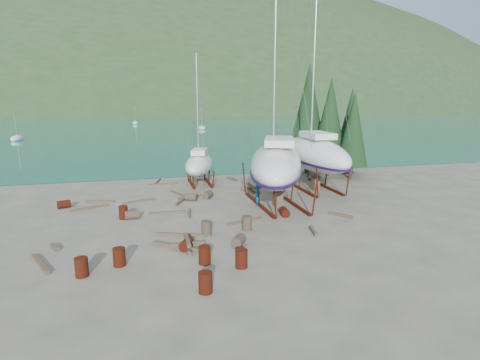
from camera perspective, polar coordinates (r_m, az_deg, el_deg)
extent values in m
plane|color=#5A5447|center=(24.74, 0.18, -6.00)|extent=(600.00, 600.00, 0.00)
plane|color=#186C78|center=(337.90, -13.87, 10.29)|extent=(700.00, 700.00, 0.00)
ellipsoid|color=#21381C|center=(342.89, -13.89, 10.31)|extent=(800.00, 360.00, 110.00)
cube|color=beige|center=(219.56, -29.29, 8.96)|extent=(6.00, 5.00, 4.00)
cube|color=#A54C2D|center=(219.51, -29.36, 9.69)|extent=(6.60, 5.60, 1.60)
cube|color=beige|center=(213.29, -18.70, 9.79)|extent=(6.00, 5.00, 4.00)
cube|color=#A54C2D|center=(213.23, -18.75, 10.54)|extent=(6.60, 5.60, 1.60)
cube|color=beige|center=(215.86, -5.14, 10.38)|extent=(6.00, 5.00, 4.00)
cube|color=#A54C2D|center=(215.80, -5.16, 11.12)|extent=(6.60, 5.60, 1.60)
cylinder|color=black|center=(39.98, 13.21, 1.79)|extent=(0.36, 0.36, 1.60)
cone|color=black|center=(39.43, 13.55, 8.95)|extent=(3.60, 3.60, 8.40)
cylinder|color=black|center=(39.02, 16.51, 1.19)|extent=(0.36, 0.36, 1.36)
cone|color=black|center=(38.49, 16.88, 7.41)|extent=(3.06, 3.06, 7.14)
cylinder|color=black|center=(41.06, 10.07, 2.35)|extent=(0.36, 0.36, 1.84)
cone|color=black|center=(40.52, 10.36, 10.39)|extent=(4.14, 4.14, 9.66)
cylinder|color=black|center=(42.31, 16.17, 2.06)|extent=(0.36, 0.36, 1.44)
cone|color=black|center=(41.81, 16.53, 8.15)|extent=(3.24, 3.24, 7.56)
ellipsoid|color=white|center=(86.46, -30.86, 5.44)|extent=(2.00, 5.00, 1.40)
cylinder|color=silver|center=(86.27, -31.06, 7.32)|extent=(0.08, 0.08, 5.00)
ellipsoid|color=white|center=(104.25, -5.84, 7.88)|extent=(2.00, 5.00, 1.40)
cylinder|color=silver|center=(104.09, -5.88, 9.44)|extent=(0.08, 0.08, 5.00)
ellipsoid|color=white|center=(132.97, -15.67, 8.36)|extent=(2.00, 5.00, 1.40)
cylinder|color=silver|center=(132.84, -15.74, 9.59)|extent=(0.08, 0.08, 5.00)
ellipsoid|color=white|center=(27.64, 5.49, 2.49)|extent=(7.76, 12.93, 2.90)
cube|color=#1A0B39|center=(27.25, 5.89, 0.20)|extent=(1.02, 2.19, 1.00)
cube|color=silver|center=(26.84, 6.01, 5.86)|extent=(3.18, 4.20, 0.50)
cylinder|color=silver|center=(28.22, 5.41, 21.07)|extent=(0.14, 0.14, 14.93)
cube|color=#58170F|center=(27.89, 2.91, -3.73)|extent=(0.18, 6.84, 0.20)
cube|color=#58170F|center=(28.74, 7.75, -3.35)|extent=(0.18, 6.84, 0.20)
cube|color=brown|center=(27.60, 5.82, -2.91)|extent=(0.50, 0.80, 1.16)
ellipsoid|color=white|center=(33.43, 11.14, 3.93)|extent=(4.12, 12.33, 2.88)
cube|color=#1A0B39|center=(33.04, 11.53, 2.09)|extent=(0.35, 2.20, 1.00)
cube|color=silver|center=(32.70, 11.72, 6.72)|extent=(2.12, 3.74, 0.50)
cylinder|color=silver|center=(33.95, 11.30, 19.03)|extent=(0.14, 0.14, 14.61)
cube|color=#58170F|center=(33.46, 9.02, -1.21)|extent=(0.18, 6.70, 0.20)
cube|color=#58170F|center=(34.51, 12.80, -0.96)|extent=(0.18, 6.70, 0.20)
cube|color=brown|center=(33.33, 11.42, -0.51)|extent=(0.50, 0.80, 1.16)
ellipsoid|color=white|center=(34.95, -6.22, 2.43)|extent=(4.35, 7.73, 1.90)
cube|color=#1A0B39|center=(34.67, -6.11, 1.52)|extent=(0.62, 1.34, 1.00)
cube|color=silver|center=(34.41, -6.17, 4.30)|extent=(1.86, 2.49, 0.50)
cylinder|color=silver|center=(34.84, -6.52, 11.44)|extent=(0.14, 0.14, 8.85)
cube|color=#58170F|center=(35.18, -7.46, -0.52)|extent=(0.18, 4.06, 0.20)
cube|color=#58170F|center=(35.41, -4.86, -0.38)|extent=(0.18, 4.06, 0.20)
cube|color=brown|center=(34.90, -6.07, -0.37)|extent=(0.50, 0.80, 0.45)
imported|color=navy|center=(27.57, 2.74, -2.37)|extent=(0.62, 0.71, 1.63)
cylinder|color=#58170F|center=(18.34, -22.99, -12.12)|extent=(0.58, 0.58, 0.88)
cylinder|color=#2D2823|center=(20.28, -0.20, -9.26)|extent=(0.98, 1.05, 0.58)
cylinder|color=#58170F|center=(30.05, -25.25, -3.36)|extent=(1.01, 0.82, 0.58)
cylinder|color=#58170F|center=(15.73, -5.29, -15.28)|extent=(0.58, 0.58, 0.88)
cylinder|color=#58170F|center=(25.50, 6.78, -4.86)|extent=(0.67, 0.93, 0.58)
cylinder|color=#58170F|center=(17.78, 0.22, -11.89)|extent=(0.58, 0.58, 0.88)
cylinder|color=#58170F|center=(25.88, -17.34, -4.73)|extent=(0.58, 0.58, 0.88)
cylinder|color=#2D2823|center=(29.45, -7.46, -2.59)|extent=(1.04, 0.88, 0.58)
cylinder|color=#58170F|center=(18.23, -5.42, -11.31)|extent=(0.58, 0.58, 0.88)
cylinder|color=#2D2823|center=(30.03, -4.92, -2.24)|extent=(0.99, 1.05, 0.58)
cylinder|color=#58170F|center=(20.02, -8.11, -9.66)|extent=(0.92, 1.05, 0.58)
cylinder|color=#58170F|center=(18.82, -17.92, -11.10)|extent=(0.58, 0.58, 0.88)
cylinder|color=#2D2823|center=(25.72, -16.15, -5.11)|extent=(0.90, 0.62, 0.58)
cylinder|color=#2D2823|center=(21.80, -5.15, -7.35)|extent=(0.58, 0.58, 0.88)
cylinder|color=#2D2823|center=(22.61, 1.06, -6.59)|extent=(0.58, 0.58, 0.88)
cube|color=brown|center=(35.52, -11.60, -0.59)|extent=(2.66, 0.25, 0.14)
cube|color=brown|center=(26.20, 15.11, -5.18)|extent=(1.11, 1.45, 0.19)
cube|color=brown|center=(30.64, -20.60, -3.08)|extent=(2.16, 0.66, 0.19)
cube|color=brown|center=(22.04, -8.60, -8.22)|extent=(3.06, 1.29, 0.15)
cube|color=brown|center=(29.10, -9.05, -3.23)|extent=(1.11, 2.00, 0.17)
cube|color=brown|center=(24.12, 0.82, -6.28)|extent=(2.60, 0.95, 0.16)
cube|color=brown|center=(36.86, -1.20, 0.15)|extent=(0.75, 1.59, 0.19)
cube|color=brown|center=(22.75, 11.10, -7.64)|extent=(0.51, 1.55, 0.17)
cube|color=brown|center=(30.23, -7.61, -2.59)|extent=(1.98, 0.94, 0.19)
cube|color=brown|center=(36.58, -12.45, -0.26)|extent=(0.78, 2.46, 0.15)
cube|color=brown|center=(31.34, -9.27, -2.15)|extent=(1.32, 2.83, 0.16)
cube|color=brown|center=(25.94, -7.73, -5.09)|extent=(0.44, 2.16, 0.15)
cube|color=brown|center=(26.39, -10.98, -4.89)|extent=(2.48, 0.17, 0.17)
cube|color=brown|center=(22.20, -26.37, -9.14)|extent=(0.59, 0.87, 0.22)
cube|color=brown|center=(20.43, -28.13, -11.17)|extent=(1.32, 2.39, 0.18)
cube|color=brown|center=(29.89, -15.18, -3.12)|extent=(2.43, 1.01, 0.15)
cube|color=brown|center=(20.26, -9.57, -9.99)|extent=(2.53, 1.92, 0.23)
cube|color=brown|center=(29.11, -21.89, -3.96)|extent=(2.52, 1.18, 0.16)
cube|color=brown|center=(20.13, -8.02, -10.12)|extent=(0.20, 1.80, 0.20)
cube|color=brown|center=(20.06, -8.03, -9.59)|extent=(1.80, 0.20, 0.20)
cube|color=brown|center=(19.99, -8.05, -9.06)|extent=(0.20, 1.80, 0.20)
cube|color=brown|center=(32.23, 1.72, -1.57)|extent=(0.20, 1.80, 0.20)
cube|color=brown|center=(32.18, 1.72, -1.22)|extent=(1.80, 0.20, 0.20)
cube|color=brown|center=(32.14, 1.73, -0.88)|extent=(0.20, 1.80, 0.20)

